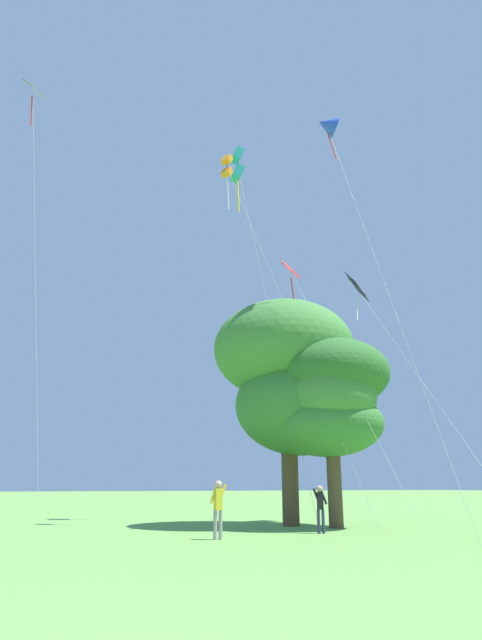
# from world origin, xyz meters

# --- Properties ---
(kite_black_large) EXTENTS (4.06, 12.15, 12.79)m
(kite_black_large) POSITION_xyz_m (17.26, 18.89, 11.47)
(kite_black_large) COLOR black
(kite_black_large) RESTS_ON ground_plane
(kite_blue_delta) EXTENTS (1.62, 7.94, 19.23)m
(kite_blue_delta) POSITION_xyz_m (13.33, 15.62, 18.56)
(kite_blue_delta) COLOR blue
(kite_blue_delta) RESTS_ON ground_plane
(kite_red_high) EXTENTS (1.24, 9.39, 13.37)m
(kite_red_high) POSITION_xyz_m (13.87, 19.95, 12.08)
(kite_red_high) COLOR red
(kite_red_high) RESTS_ON ground_plane
(kite_yellow_diamond) EXTENTS (2.96, 5.09, 24.57)m
(kite_yellow_diamond) POSITION_xyz_m (0.43, 26.18, 22.65)
(kite_yellow_diamond) COLOR yellow
(kite_yellow_diamond) RESTS_ON ground_plane
(kite_teal_box) EXTENTS (1.20, 6.77, 21.60)m
(kite_teal_box) POSITION_xyz_m (12.18, 23.38, 20.38)
(kite_teal_box) COLOR teal
(kite_teal_box) RESTS_ON ground_plane
(kite_orange_box) EXTENTS (3.78, 6.73, 18.65)m
(kite_orange_box) POSITION_xyz_m (10.05, 20.13, 17.74)
(kite_orange_box) COLOR orange
(kite_orange_box) RESTS_ON ground_plane
(person_far_back) EXTENTS (0.59, 0.25, 1.82)m
(person_far_back) POSITION_xyz_m (7.02, 14.05, 1.10)
(person_far_back) COLOR gray
(person_far_back) RESTS_ON ground_plane
(person_in_red_shirt) EXTENTS (0.53, 0.27, 1.67)m
(person_in_red_shirt) POSITION_xyz_m (11.36, 14.59, 1.01)
(person_in_red_shirt) COLOR #2D3351
(person_in_red_shirt) RESTS_ON ground_plane
(tree_left_oak) EXTENTS (6.77, 6.71, 10.12)m
(tree_left_oak) POSITION_xyz_m (12.52, 18.43, 6.59)
(tree_left_oak) COLOR brown
(tree_left_oak) RESTS_ON ground_plane
(tree_right_cluster) EXTENTS (5.06, 5.19, 7.92)m
(tree_right_cluster) POSITION_xyz_m (13.34, 16.45, 5.33)
(tree_right_cluster) COLOR brown
(tree_right_cluster) RESTS_ON ground_plane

